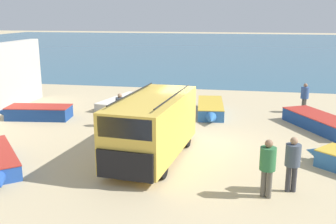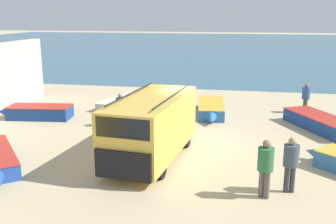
{
  "view_description": "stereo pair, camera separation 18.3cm",
  "coord_description": "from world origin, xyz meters",
  "px_view_note": "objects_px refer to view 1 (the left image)",
  "views": [
    {
      "loc": [
        1.84,
        -15.89,
        5.35
      ],
      "look_at": [
        -1.28,
        1.07,
        1.0
      ],
      "focal_mm": 42.0,
      "sensor_mm": 36.0,
      "label": 1
    },
    {
      "loc": [
        2.02,
        -15.85,
        5.35
      ],
      "look_at": [
        -1.28,
        1.07,
        1.0
      ],
      "focal_mm": 42.0,
      "sensor_mm": 36.0,
      "label": 2
    }
  ],
  "objects_px": {
    "fishing_rowboat_3": "(36,112)",
    "fishing_rowboat_5": "(210,109)",
    "fisherman_2": "(268,163)",
    "fisherman_0": "(120,107)",
    "parked_van": "(153,126)",
    "fisherman_1": "(305,95)",
    "fisherman_3": "(293,159)",
    "fishing_rowboat_2": "(322,123)",
    "fishing_rowboat_1": "(125,102)"
  },
  "relations": [
    {
      "from": "fishing_rowboat_3",
      "to": "fisherman_0",
      "type": "distance_m",
      "value": 4.84
    },
    {
      "from": "fishing_rowboat_3",
      "to": "fisherman_1",
      "type": "height_order",
      "value": "fisherman_1"
    },
    {
      "from": "fisherman_0",
      "to": "fisherman_3",
      "type": "height_order",
      "value": "fisherman_3"
    },
    {
      "from": "fishing_rowboat_2",
      "to": "fisherman_2",
      "type": "bearing_deg",
      "value": -49.54
    },
    {
      "from": "fishing_rowboat_5",
      "to": "fisherman_2",
      "type": "bearing_deg",
      "value": 8.59
    },
    {
      "from": "parked_van",
      "to": "fisherman_0",
      "type": "xyz_separation_m",
      "value": [
        -2.48,
        3.95,
        -0.32
      ]
    },
    {
      "from": "fishing_rowboat_5",
      "to": "fishing_rowboat_1",
      "type": "bearing_deg",
      "value": -107.52
    },
    {
      "from": "fisherman_2",
      "to": "fisherman_1",
      "type": "bearing_deg",
      "value": -165.43
    },
    {
      "from": "fisherman_0",
      "to": "fisherman_2",
      "type": "height_order",
      "value": "fisherman_2"
    },
    {
      "from": "fishing_rowboat_1",
      "to": "fishing_rowboat_3",
      "type": "height_order",
      "value": "fishing_rowboat_3"
    },
    {
      "from": "fisherman_1",
      "to": "parked_van",
      "type": "bearing_deg",
      "value": 23.94
    },
    {
      "from": "parked_van",
      "to": "fishing_rowboat_5",
      "type": "relative_size",
      "value": 1.23
    },
    {
      "from": "fishing_rowboat_5",
      "to": "fishing_rowboat_2",
      "type": "bearing_deg",
      "value": 64.26
    },
    {
      "from": "fishing_rowboat_3",
      "to": "fishing_rowboat_5",
      "type": "relative_size",
      "value": 0.87
    },
    {
      "from": "fisherman_0",
      "to": "fisherman_3",
      "type": "xyz_separation_m",
      "value": [
        7.27,
        -5.96,
        0.07
      ]
    },
    {
      "from": "fishing_rowboat_1",
      "to": "fisherman_0",
      "type": "bearing_deg",
      "value": -151.94
    },
    {
      "from": "fisherman_2",
      "to": "fishing_rowboat_5",
      "type": "bearing_deg",
      "value": -137.88
    },
    {
      "from": "parked_van",
      "to": "fishing_rowboat_5",
      "type": "bearing_deg",
      "value": 173.33
    },
    {
      "from": "fisherman_2",
      "to": "fishing_rowboat_3",
      "type": "bearing_deg",
      "value": -94.1
    },
    {
      "from": "fishing_rowboat_3",
      "to": "fisherman_0",
      "type": "relative_size",
      "value": 2.43
    },
    {
      "from": "parked_van",
      "to": "fishing_rowboat_3",
      "type": "height_order",
      "value": "parked_van"
    },
    {
      "from": "fisherman_0",
      "to": "fishing_rowboat_3",
      "type": "bearing_deg",
      "value": -89.52
    },
    {
      "from": "fishing_rowboat_5",
      "to": "fisherman_2",
      "type": "relative_size",
      "value": 2.55
    },
    {
      "from": "parked_van",
      "to": "fishing_rowboat_5",
      "type": "distance_m",
      "value": 7.34
    },
    {
      "from": "parked_van",
      "to": "fisherman_3",
      "type": "bearing_deg",
      "value": 73.52
    },
    {
      "from": "parked_van",
      "to": "fisherman_0",
      "type": "relative_size",
      "value": 3.45
    },
    {
      "from": "fishing_rowboat_5",
      "to": "fisherman_1",
      "type": "distance_m",
      "value": 5.27
    },
    {
      "from": "fishing_rowboat_5",
      "to": "fisherman_0",
      "type": "xyz_separation_m",
      "value": [
        -4.11,
        -3.14,
        0.67
      ]
    },
    {
      "from": "fishing_rowboat_1",
      "to": "fisherman_2",
      "type": "distance_m",
      "value": 13.15
    },
    {
      "from": "fishing_rowboat_2",
      "to": "fishing_rowboat_3",
      "type": "relative_size",
      "value": 1.22
    },
    {
      "from": "fishing_rowboat_1",
      "to": "fisherman_0",
      "type": "distance_m",
      "value": 4.43
    },
    {
      "from": "fishing_rowboat_3",
      "to": "fishing_rowboat_5",
      "type": "distance_m",
      "value": 9.21
    },
    {
      "from": "fishing_rowboat_1",
      "to": "fishing_rowboat_5",
      "type": "distance_m",
      "value": 5.27
    },
    {
      "from": "parked_van",
      "to": "fisherman_1",
      "type": "bearing_deg",
      "value": 147.96
    },
    {
      "from": "fishing_rowboat_5",
      "to": "fisherman_3",
      "type": "distance_m",
      "value": 9.66
    },
    {
      "from": "fishing_rowboat_1",
      "to": "fishing_rowboat_2",
      "type": "relative_size",
      "value": 0.98
    },
    {
      "from": "fishing_rowboat_3",
      "to": "fisherman_0",
      "type": "height_order",
      "value": "fisherman_0"
    },
    {
      "from": "fisherman_3",
      "to": "fisherman_0",
      "type": "bearing_deg",
      "value": 41.85
    },
    {
      "from": "parked_van",
      "to": "fishing_rowboat_5",
      "type": "xyz_separation_m",
      "value": [
        1.62,
        7.09,
        -0.98
      ]
    },
    {
      "from": "fishing_rowboat_3",
      "to": "fisherman_3",
      "type": "xyz_separation_m",
      "value": [
        12.03,
        -6.57,
        0.72
      ]
    },
    {
      "from": "fishing_rowboat_2",
      "to": "fishing_rowboat_3",
      "type": "xyz_separation_m",
      "value": [
        -14.27,
        -0.52,
        0.01
      ]
    },
    {
      "from": "parked_van",
      "to": "fishing_rowboat_1",
      "type": "relative_size",
      "value": 1.18
    },
    {
      "from": "fisherman_0",
      "to": "fisherman_1",
      "type": "height_order",
      "value": "fisherman_0"
    },
    {
      "from": "fishing_rowboat_1",
      "to": "fisherman_3",
      "type": "distance_m",
      "value": 13.19
    },
    {
      "from": "fisherman_1",
      "to": "fisherman_0",
      "type": "bearing_deg",
      "value": -1.6
    },
    {
      "from": "fishing_rowboat_3",
      "to": "fisherman_0",
      "type": "bearing_deg",
      "value": 165.8
    },
    {
      "from": "fishing_rowboat_3",
      "to": "fishing_rowboat_5",
      "type": "bearing_deg",
      "value": -170.93
    },
    {
      "from": "fisherman_1",
      "to": "fisherman_3",
      "type": "bearing_deg",
      "value": 52.03
    },
    {
      "from": "fishing_rowboat_2",
      "to": "fisherman_0",
      "type": "relative_size",
      "value": 2.98
    },
    {
      "from": "fishing_rowboat_2",
      "to": "fisherman_3",
      "type": "xyz_separation_m",
      "value": [
        -2.24,
        -7.09,
        0.72
      ]
    }
  ]
}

